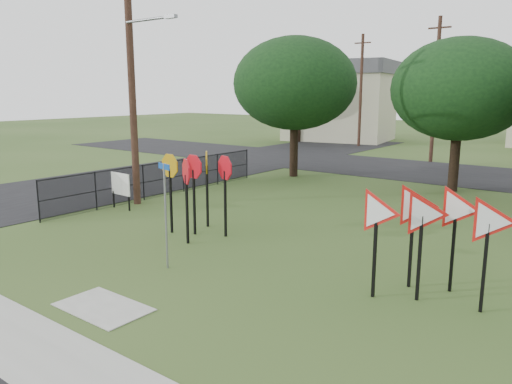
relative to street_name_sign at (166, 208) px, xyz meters
The scene contains 17 objects.
ground 1.73m from the street_name_sign, ahead, with size 140.00×140.00×0.00m, color #304C1C.
sidewalk 4.61m from the street_name_sign, 80.44° to the right, with size 30.00×1.60×0.02m, color #9F9F97.
street_left 15.10m from the street_name_sign, 138.66° to the left, with size 8.00×50.00×0.02m, color black.
street_far 20.00m from the street_name_sign, 87.93° to the left, with size 60.00×8.00×0.02m, color black.
curb_pad 3.01m from the street_name_sign, 73.78° to the right, with size 2.00×1.20×0.02m, color #9F9F97.
street_name_sign is the anchor object (origin of this frame).
stop_sign_cluster 3.13m from the street_name_sign, 119.69° to the left, with size 2.43×2.28×2.56m.
yield_sign_cluster 6.27m from the street_name_sign, 20.39° to the left, with size 3.16×1.44×2.47m.
info_board 7.21m from the street_name_sign, 151.42° to the left, with size 1.12×0.10×1.40m.
utility_pole_main 8.67m from the street_name_sign, 145.85° to the left, with size 3.55×0.33×10.00m.
far_pole_a 24.15m from the street_name_sign, 93.06° to the left, with size 1.40×0.24×9.00m.
far_pole_c 31.48m from the street_name_sign, 107.23° to the left, with size 1.40×0.24×9.00m.
fence_run 9.28m from the street_name_sign, 138.10° to the left, with size 0.05×11.55×1.50m.
house_left 36.49m from the street_name_sign, 111.38° to the left, with size 10.58×8.88×7.20m.
tree_near_left 15.25m from the street_name_sign, 110.77° to the left, with size 6.40×6.40×7.27m.
tree_near_mid 15.46m from the street_name_sign, 79.67° to the left, with size 6.00×6.00×6.80m.
tree_far_left 33.79m from the street_name_sign, 117.05° to the left, with size 6.80×6.80×7.73m.
Camera 1 is at (8.48, -8.19, 4.44)m, focal length 35.00 mm.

